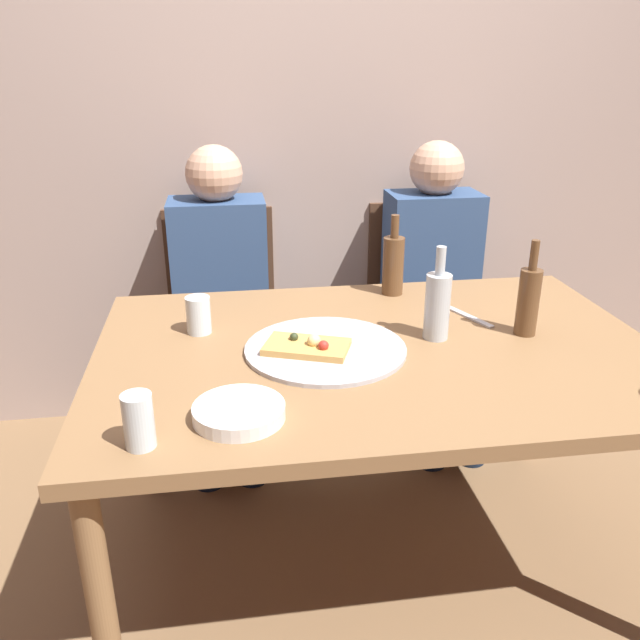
# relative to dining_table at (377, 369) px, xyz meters

# --- Properties ---
(ground_plane) EXTENTS (8.00, 8.00, 0.00)m
(ground_plane) POSITION_rel_dining_table_xyz_m (0.00, 0.00, -0.66)
(ground_plane) COLOR brown
(back_wall) EXTENTS (6.00, 0.10, 2.60)m
(back_wall) POSITION_rel_dining_table_xyz_m (0.00, 1.09, 0.64)
(back_wall) COLOR gray
(back_wall) RESTS_ON ground_plane
(dining_table) EXTENTS (1.53, 1.03, 0.73)m
(dining_table) POSITION_rel_dining_table_xyz_m (0.00, 0.00, 0.00)
(dining_table) COLOR olive
(dining_table) RESTS_ON ground_plane
(pizza_tray) EXTENTS (0.44, 0.44, 0.01)m
(pizza_tray) POSITION_rel_dining_table_xyz_m (-0.15, -0.01, 0.08)
(pizza_tray) COLOR #ADADB2
(pizza_tray) RESTS_ON dining_table
(pizza_slice_last) EXTENTS (0.25, 0.20, 0.05)m
(pizza_slice_last) POSITION_rel_dining_table_xyz_m (-0.20, -0.02, 0.09)
(pizza_slice_last) COLOR tan
(pizza_slice_last) RESTS_ON pizza_tray
(wine_bottle) EXTENTS (0.07, 0.07, 0.27)m
(wine_bottle) POSITION_rel_dining_table_xyz_m (0.17, 0.04, 0.17)
(wine_bottle) COLOR #B2BCC1
(wine_bottle) RESTS_ON dining_table
(beer_bottle) EXTENTS (0.06, 0.06, 0.28)m
(beer_bottle) POSITION_rel_dining_table_xyz_m (0.43, 0.03, 0.17)
(beer_bottle) COLOR brown
(beer_bottle) RESTS_ON dining_table
(water_bottle) EXTENTS (0.07, 0.07, 0.27)m
(water_bottle) POSITION_rel_dining_table_xyz_m (0.14, 0.41, 0.17)
(water_bottle) COLOR brown
(water_bottle) RESTS_ON dining_table
(tumbler_near) EXTENTS (0.06, 0.06, 0.12)m
(tumbler_near) POSITION_rel_dining_table_xyz_m (-0.59, -0.41, 0.13)
(tumbler_near) COLOR silver
(tumbler_near) RESTS_ON dining_table
(tumbler_far) EXTENTS (0.07, 0.07, 0.11)m
(tumbler_far) POSITION_rel_dining_table_xyz_m (-0.49, 0.17, 0.12)
(tumbler_far) COLOR silver
(tumbler_far) RESTS_ON dining_table
(plate_stack) EXTENTS (0.20, 0.20, 0.03)m
(plate_stack) POSITION_rel_dining_table_xyz_m (-0.39, -0.33, 0.09)
(plate_stack) COLOR white
(plate_stack) RESTS_ON dining_table
(table_knife) EXTENTS (0.10, 0.21, 0.01)m
(table_knife) POSITION_rel_dining_table_xyz_m (0.32, 0.18, 0.07)
(table_knife) COLOR #B7B7BC
(table_knife) RESTS_ON dining_table
(chair_left) EXTENTS (0.44, 0.44, 0.90)m
(chair_left) POSITION_rel_dining_table_xyz_m (-0.43, 0.91, -0.14)
(chair_left) COLOR #472D1E
(chair_left) RESTS_ON ground_plane
(chair_right) EXTENTS (0.44, 0.44, 0.90)m
(chair_right) POSITION_rel_dining_table_xyz_m (0.42, 0.91, -0.14)
(chair_right) COLOR #472D1E
(chair_right) RESTS_ON ground_plane
(guest_in_sweater) EXTENTS (0.36, 0.56, 1.17)m
(guest_in_sweater) POSITION_rel_dining_table_xyz_m (-0.43, 0.76, -0.02)
(guest_in_sweater) COLOR navy
(guest_in_sweater) RESTS_ON ground_plane
(guest_in_beanie) EXTENTS (0.36, 0.56, 1.17)m
(guest_in_beanie) POSITION_rel_dining_table_xyz_m (0.42, 0.76, -0.02)
(guest_in_beanie) COLOR navy
(guest_in_beanie) RESTS_ON ground_plane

